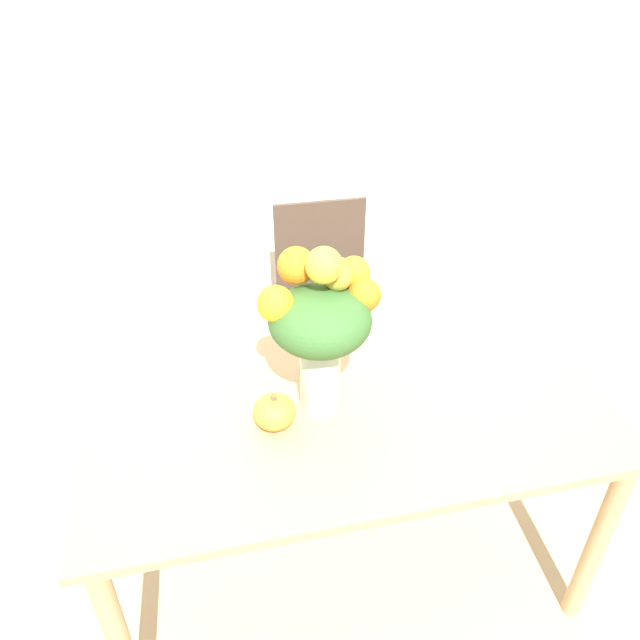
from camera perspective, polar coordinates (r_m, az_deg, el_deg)
name	(u,v)px	position (r m, az deg, el deg)	size (l,w,h in m)	color
ground_plane	(339,547)	(2.49, 1.77, -20.02)	(12.00, 12.00, 0.00)	tan
wall_back	(267,82)	(2.85, -4.89, 20.87)	(8.00, 0.06, 2.70)	white
dining_table	(343,413)	(1.97, 2.13, -8.53)	(1.55, 0.94, 0.78)	tan
flower_vase	(321,323)	(1.69, 0.08, -0.23)	(0.34, 0.28, 0.52)	#B2CCBC
pumpkin	(274,412)	(1.77, -4.20, -8.38)	(0.12, 0.12, 0.11)	gold
dining_chair_near_window	(325,309)	(2.78, 0.49, 1.05)	(0.43, 0.43, 0.95)	#47382D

